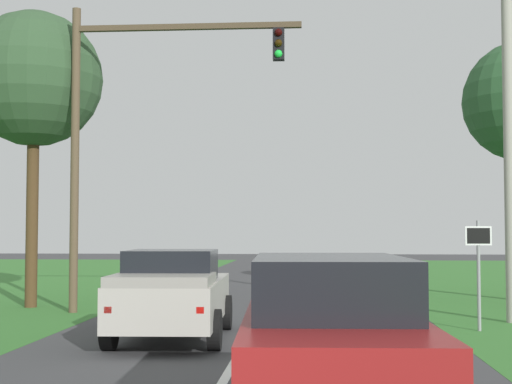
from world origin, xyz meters
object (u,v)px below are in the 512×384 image
object	(u,v)px
pickup_truck_lead	(172,294)
utility_pole_right	(509,143)
keep_moving_sign	(479,260)
traffic_light	(128,114)
extra_tree_1	(34,80)
red_suv_near	(331,344)

from	to	relation	value
pickup_truck_lead	utility_pole_right	distance (m)	9.41
pickup_truck_lead	keep_moving_sign	xyz separation A→B (m)	(6.80, 1.86, 0.65)
traffic_light	extra_tree_1	world-z (taller)	extra_tree_1
traffic_light	keep_moving_sign	size ratio (longest dim) A/B	3.42
keep_moving_sign	extra_tree_1	xyz separation A→B (m)	(-12.28, 4.46, 5.28)
extra_tree_1	pickup_truck_lead	bearing A→B (deg)	-49.05
pickup_truck_lead	traffic_light	xyz separation A→B (m)	(-2.23, 4.99, 4.63)
pickup_truck_lead	red_suv_near	bearing A→B (deg)	-66.79
pickup_truck_lead	extra_tree_1	distance (m)	10.25
keep_moving_sign	extra_tree_1	world-z (taller)	extra_tree_1
keep_moving_sign	red_suv_near	bearing A→B (deg)	-111.79
keep_moving_sign	traffic_light	bearing A→B (deg)	160.86
red_suv_near	keep_moving_sign	bearing A→B (deg)	68.21
red_suv_near	extra_tree_1	distance (m)	17.14
pickup_truck_lead	extra_tree_1	xyz separation A→B (m)	(-5.48, 6.31, 5.93)
traffic_light	red_suv_near	bearing A→B (deg)	-66.44
pickup_truck_lead	utility_pole_right	size ratio (longest dim) A/B	0.56
traffic_light	utility_pole_right	size ratio (longest dim) A/B	0.96
pickup_truck_lead	extra_tree_1	world-z (taller)	extra_tree_1
red_suv_near	extra_tree_1	xyz separation A→B (m)	(-8.61, 13.62, 5.85)
red_suv_near	utility_pole_right	distance (m)	12.36
utility_pole_right	red_suv_near	bearing A→B (deg)	-114.07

